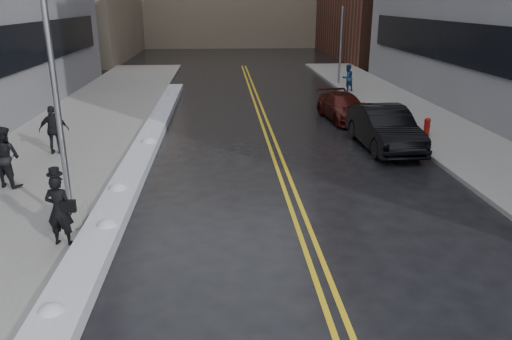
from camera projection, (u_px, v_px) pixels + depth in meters
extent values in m
plane|color=black|center=(202.00, 265.00, 10.86)|extent=(160.00, 160.00, 0.00)
cube|color=gray|center=(66.00, 143.00, 19.90)|extent=(5.50, 50.00, 0.15)
cube|color=gray|center=(449.00, 136.00, 20.93)|extent=(4.00, 50.00, 0.15)
cube|color=gold|center=(268.00, 141.00, 20.46)|extent=(0.12, 50.00, 0.01)
cube|color=gold|center=(275.00, 141.00, 20.48)|extent=(0.12, 50.00, 0.01)
cube|color=silver|center=(142.00, 154.00, 18.20)|extent=(0.90, 30.00, 0.34)
cube|color=gray|center=(71.00, 213.00, 12.39)|extent=(0.65, 0.65, 0.60)
cylinder|color=gray|center=(51.00, 58.00, 11.16)|extent=(0.14, 0.14, 7.00)
cylinder|color=maroon|center=(427.00, 128.00, 20.75)|extent=(0.24, 0.24, 0.60)
sphere|color=maroon|center=(428.00, 121.00, 20.65)|extent=(0.26, 0.26, 0.26)
cylinder|color=maroon|center=(427.00, 127.00, 20.73)|extent=(0.25, 0.10, 0.10)
cylinder|color=gray|center=(341.00, 45.00, 33.23)|extent=(0.14, 0.14, 5.00)
imported|color=black|center=(59.00, 210.00, 11.23)|extent=(0.66, 0.48, 1.68)
imported|color=black|center=(5.00, 157.00, 14.79)|extent=(1.10, 1.00, 1.85)
imported|color=black|center=(54.00, 130.00, 18.04)|extent=(1.09, 0.57, 1.77)
imported|color=navy|center=(348.00, 78.00, 30.69)|extent=(0.99, 0.91, 1.63)
imported|color=black|center=(384.00, 128.00, 19.24)|extent=(1.89, 4.98, 1.62)
imported|color=#390C09|center=(344.00, 107.00, 23.91)|extent=(2.18, 4.45, 1.24)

